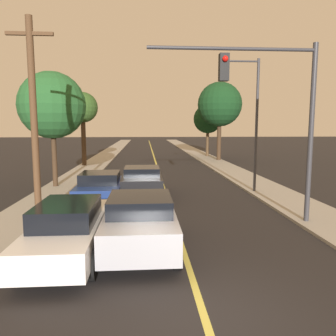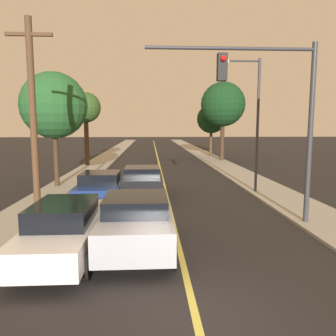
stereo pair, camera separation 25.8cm
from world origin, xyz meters
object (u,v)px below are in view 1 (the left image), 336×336
(streetlamp_right, at_px, (248,107))
(traffic_signal_mast, at_px, (274,100))
(car_near_lane_second, at_px, (142,180))
(tree_right_near, at_px, (220,105))
(tree_left_far, at_px, (52,106))
(car_outer_lane_front, at_px, (69,228))
(car_near_lane_front, at_px, (140,221))
(tree_left_near, at_px, (83,109))
(car_outer_lane_second, at_px, (101,186))
(tree_right_far, at_px, (208,119))
(utility_pole_left, at_px, (34,117))

(streetlamp_right, bearing_deg, traffic_signal_mast, -98.84)
(car_near_lane_second, distance_m, tree_right_near, 18.59)
(car_near_lane_second, distance_m, streetlamp_right, 6.62)
(tree_left_far, bearing_deg, car_outer_lane_front, -73.23)
(car_outer_lane_front, relative_size, tree_right_near, 0.64)
(car_near_lane_front, relative_size, tree_left_far, 0.67)
(car_near_lane_front, height_order, tree_right_near, tree_right_near)
(streetlamp_right, bearing_deg, tree_left_near, 130.94)
(car_outer_lane_second, relative_size, tree_left_near, 0.66)
(car_outer_lane_front, xyz_separation_m, traffic_signal_mast, (6.53, 2.39, 3.63))
(tree_left_far, relative_size, tree_right_far, 1.10)
(car_outer_lane_second, distance_m, tree_left_near, 14.70)
(car_near_lane_second, relative_size, tree_right_far, 0.71)
(car_near_lane_front, distance_m, car_outer_lane_front, 1.94)
(car_near_lane_second, bearing_deg, tree_right_near, 64.77)
(car_near_lane_second, bearing_deg, tree_right_far, 70.41)
(tree_left_far, bearing_deg, car_near_lane_front, -63.23)
(tree_right_far, bearing_deg, tree_left_far, -124.27)
(car_near_lane_front, bearing_deg, utility_pole_left, 142.06)
(tree_left_far, distance_m, tree_right_far, 21.82)
(car_near_lane_front, relative_size, car_near_lane_second, 1.04)
(car_outer_lane_second, xyz_separation_m, utility_pole_left, (-1.82, -3.25, 3.12))
(tree_left_far, bearing_deg, car_outer_lane_second, -50.40)
(car_near_lane_second, xyz_separation_m, utility_pole_left, (-3.74, -4.42, 3.05))
(traffic_signal_mast, bearing_deg, utility_pole_left, 174.58)
(utility_pole_left, bearing_deg, car_outer_lane_front, -60.21)
(utility_pole_left, distance_m, tree_left_far, 7.09)
(car_near_lane_second, height_order, car_outer_lane_second, car_near_lane_second)
(tree_right_near, bearing_deg, car_near_lane_second, -115.23)
(car_outer_lane_second, bearing_deg, car_near_lane_second, 31.25)
(car_outer_lane_second, xyz_separation_m, tree_left_near, (-3.20, 13.69, 4.28))
(car_outer_lane_front, bearing_deg, car_near_lane_front, 7.85)
(traffic_signal_mast, relative_size, tree_right_near, 0.80)
(tree_left_far, height_order, tree_right_far, tree_left_far)
(car_outer_lane_second, height_order, tree_left_far, tree_left_far)
(streetlamp_right, height_order, tree_right_near, tree_right_near)
(utility_pole_left, relative_size, tree_right_far, 1.23)
(traffic_signal_mast, relative_size, tree_right_far, 1.07)
(tree_left_far, distance_m, tree_right_near, 18.67)
(car_outer_lane_second, height_order, tree_right_near, tree_right_near)
(traffic_signal_mast, bearing_deg, streetlamp_right, 81.16)
(car_outer_lane_front, bearing_deg, tree_right_near, 68.12)
(car_near_lane_second, height_order, car_outer_lane_front, car_outer_lane_front)
(utility_pole_left, height_order, tree_left_near, utility_pole_left)
(streetlamp_right, bearing_deg, tree_right_near, 82.17)
(tree_left_far, bearing_deg, utility_pole_left, -79.96)
(utility_pole_left, height_order, tree_left_far, utility_pole_left)
(car_outer_lane_front, relative_size, traffic_signal_mast, 0.79)
(car_near_lane_front, bearing_deg, car_outer_lane_front, -172.15)
(tree_right_near, bearing_deg, car_near_lane_front, -107.98)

